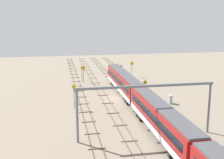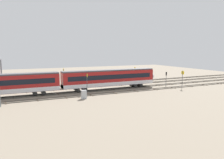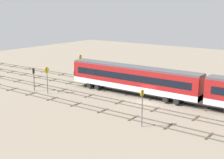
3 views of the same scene
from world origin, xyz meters
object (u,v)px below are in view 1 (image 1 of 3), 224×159
speed_sign_distant_end (74,93)px  signal_light_trackside_departure (121,70)px  speed_sign_mid_trackside (132,67)px  relay_cabinet (170,99)px  train (159,118)px  speed_sign_far_trackside (145,88)px  overhead_gantry (146,97)px  signal_light_trackside_approach (82,71)px  speed_sign_near_foreground (84,72)px

speed_sign_distant_end → signal_light_trackside_departure: (24.29, -14.68, -0.44)m
speed_sign_mid_trackside → speed_sign_distant_end: size_ratio=0.96×
speed_sign_distant_end → relay_cabinet: size_ratio=2.68×
speed_sign_mid_trackside → train: bearing=171.1°
relay_cabinet → speed_sign_far_trackside: bearing=64.1°
train → speed_sign_mid_trackside: size_ratio=16.49×
speed_sign_mid_trackside → signal_light_trackside_departure: size_ratio=1.15×
overhead_gantry → relay_cabinet: 19.01m
speed_sign_far_trackside → train: bearing=170.0°
signal_light_trackside_approach → speed_sign_distant_end: bearing=171.6°
speed_sign_near_foreground → speed_sign_mid_trackside: size_ratio=1.02×
speed_sign_far_trackside → relay_cabinet: (-2.29, -4.72, -2.03)m
speed_sign_near_foreground → signal_light_trackside_departure: bearing=-73.6°
train → signal_light_trackside_departure: size_ratio=18.90×
train → speed_sign_far_trackside: (17.18, -3.03, 0.26)m
train → relay_cabinet: size_ratio=42.48×
overhead_gantry → signal_light_trackside_departure: size_ratio=5.18×
train → speed_sign_mid_trackside: (41.78, -6.55, 0.41)m
speed_sign_near_foreground → signal_light_trackside_departure: size_ratio=1.17×
signal_light_trackside_approach → speed_sign_far_trackside: bearing=-153.3°
overhead_gantry → signal_light_trackside_approach: bearing=8.5°
train → speed_sign_distant_end: size_ratio=15.85×
speed_sign_mid_trackside → relay_cabinet: size_ratio=2.58×
speed_sign_mid_trackside → speed_sign_distant_end: speed_sign_distant_end is taller
speed_sign_distant_end → relay_cabinet: bearing=-91.0°
speed_sign_near_foreground → speed_sign_distant_end: 21.42m
speed_sign_near_foreground → relay_cabinet: (-21.43, -15.76, -2.22)m
train → signal_light_trackside_departure: 39.62m
speed_sign_mid_trackside → signal_light_trackside_departure: 4.32m
speed_sign_mid_trackside → speed_sign_far_trackside: speed_sign_mid_trackside is taller
overhead_gantry → signal_light_trackside_approach: 40.50m
speed_sign_far_trackside → relay_cabinet: size_ratio=2.57×
train → speed_sign_far_trackside: size_ratio=16.54×
train → speed_sign_mid_trackside: train is taller
train → signal_light_trackside_departure: bearing=-4.2°
overhead_gantry → speed_sign_far_trackside: 18.64m
speed_sign_mid_trackside → relay_cabinet: (-26.89, -1.20, -2.18)m
speed_sign_near_foreground → speed_sign_mid_trackside: 15.55m
overhead_gantry → signal_light_trackside_departure: bearing=-7.3°
speed_sign_far_trackside → signal_light_trackside_departure: bearing=0.3°
train → relay_cabinet: 16.88m
relay_cabinet → overhead_gantry: bearing=146.8°
train → overhead_gantry: bearing=99.9°
speed_sign_mid_trackside → signal_light_trackside_approach: bearing=98.8°
train → relay_cabinet: bearing=-27.5°
signal_light_trackside_departure → signal_light_trackside_approach: bearing=90.0°
speed_sign_far_trackside → signal_light_trackside_approach: (22.33, 11.22, -0.22)m
speed_sign_far_trackside → speed_sign_distant_end: (-1.96, 14.81, 0.15)m
speed_sign_near_foreground → relay_cabinet: speed_sign_near_foreground is taller
speed_sign_near_foreground → signal_light_trackside_approach: (3.20, 0.18, -0.41)m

